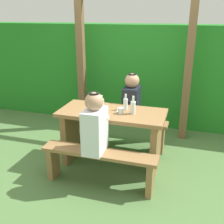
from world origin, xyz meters
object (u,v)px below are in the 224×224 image
Objects in this scene: picnic_table at (112,129)px; bottle_left at (133,107)px; bench_far at (122,127)px; drinking_glass at (121,111)px; bottle_center at (125,104)px; person_black_coat at (132,99)px; person_white_shirt at (95,125)px; bottle_right at (102,105)px; cell_phone at (119,111)px; bench_near at (99,161)px.

bottle_left is at bearing -3.35° from picnic_table.
bench_far is 17.83× the size of drinking_glass.
drinking_glass is at bearing -98.15° from bottle_center.
person_black_coat is 9.17× the size of drinking_glass.
person_white_shirt reaches higher than bottle_center.
bottle_right is 0.25m from cell_phone.
person_white_shirt is at bearing -80.34° from bottle_right.
picnic_table is at bearing 176.65° from bottle_left.
bench_far is 0.48m from person_black_coat.
bench_far is at bearing 117.24° from bottle_left.
bottle_right is 1.56× the size of cell_phone.
bench_near is 5.92× the size of bottle_left.
bench_far is (0.00, 0.54, -0.20)m from picnic_table.
person_white_shirt reaches higher than cell_phone.
bottle_right is at bearing 99.66° from person_white_shirt.
bottle_right reaches higher than bench_far.
person_black_coat is at bearing 91.99° from bottle_center.
bottle_right is 0.32m from bottle_center.
person_white_shirt is 1.08m from person_black_coat.
bench_far is 1.16m from person_white_shirt.
bench_near is at bearing -105.56° from drinking_glass.
bench_far is at bearing 90.00° from picnic_table.
bench_near is (0.00, -0.54, -0.20)m from picnic_table.
person_white_shirt is at bearing -115.97° from cell_phone.
person_white_shirt is 0.51m from drinking_glass.
person_white_shirt is at bearing 175.78° from bench_near.
bottle_left reaches higher than bench_far.
bench_near is 0.80m from bottle_left.
drinking_glass is (0.13, -0.59, 0.49)m from bench_far.
cell_phone is at bearing 18.53° from bottle_right.
bench_near is at bearing -90.00° from bench_far.
picnic_table is at bearing 158.36° from drinking_glass.
bench_far is (0.00, 1.07, 0.00)m from bench_near.
drinking_glass is at bearing -166.27° from bottle_left.
drinking_glass is at bearing 74.44° from bench_near.
bench_far is at bearing 109.81° from bottle_center.
person_black_coat is at bearing 64.89° from bottle_right.
bench_far is 1.95× the size of person_white_shirt.
bottle_right reaches higher than cell_phone.
bench_far is at bearing 88.28° from cell_phone.
bottle_right is (-0.41, -0.03, -0.00)m from bottle_left.
bottle_left reaches higher than bench_near.
cell_phone is (0.09, 0.57, 0.46)m from bench_near.
bench_near is 1.95× the size of person_white_shirt.
bottle_left reaches higher than cell_phone.
person_black_coat is 3.29× the size of bottle_right.
person_black_coat is at bearing 104.59° from bottle_left.
bottle_center reaches higher than picnic_table.
bottle_right reaches higher than bench_near.
person_white_shirt reaches higher than picnic_table.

